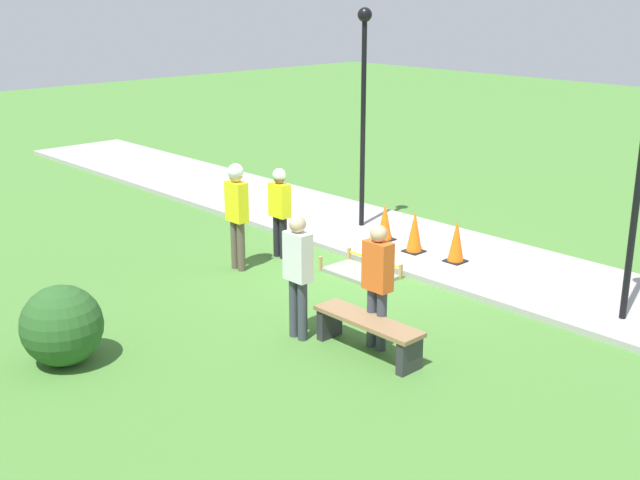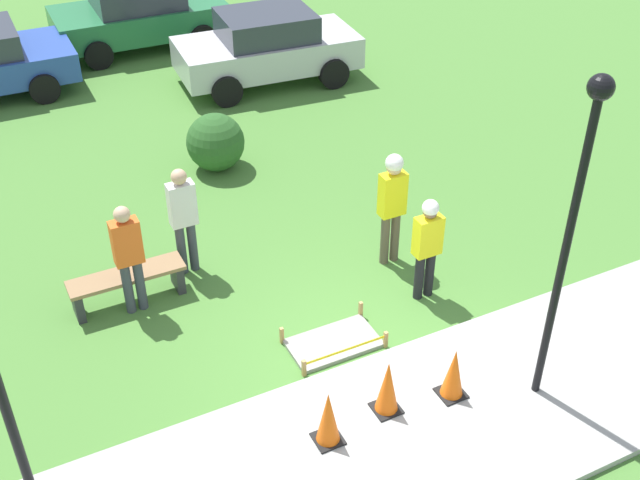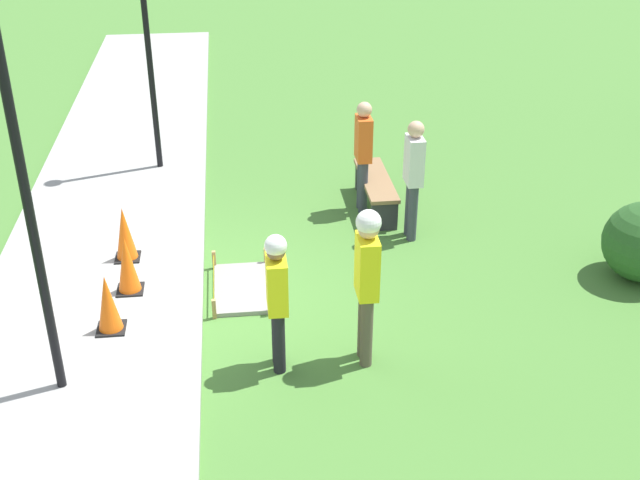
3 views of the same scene
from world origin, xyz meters
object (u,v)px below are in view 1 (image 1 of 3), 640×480
(bystander_in_gray_shirt, at_px, (298,269))
(traffic_cone_sidewalk_edge, at_px, (385,222))
(traffic_cone_far_patch, at_px, (415,232))
(lamppost_near, at_px, (364,88))
(worker_assistant, at_px, (280,205))
(worker_supervisor, at_px, (237,206))
(park_bench, at_px, (368,329))
(bystander_in_orange_shirt, at_px, (378,279))
(traffic_cone_near_patch, at_px, (456,241))

(bystander_in_gray_shirt, bearing_deg, traffic_cone_sidewalk_edge, -62.91)
(traffic_cone_far_patch, bearing_deg, lamppost_near, -16.46)
(lamppost_near, bearing_deg, worker_assistant, 94.77)
(traffic_cone_sidewalk_edge, distance_m, worker_assistant, 2.18)
(worker_supervisor, relative_size, lamppost_near, 0.44)
(park_bench, distance_m, bystander_in_orange_shirt, 0.69)
(traffic_cone_far_patch, xyz_separation_m, park_bench, (-2.26, 3.62, -0.13))
(worker_assistant, relative_size, lamppost_near, 0.39)
(traffic_cone_sidewalk_edge, xyz_separation_m, lamppost_near, (1.02, -0.41, 2.42))
(park_bench, relative_size, worker_assistant, 1.01)
(park_bench, distance_m, worker_supervisor, 4.11)
(park_bench, bearing_deg, worker_assistant, -24.65)
(traffic_cone_near_patch, distance_m, worker_supervisor, 3.93)
(traffic_cone_far_patch, xyz_separation_m, traffic_cone_sidewalk_edge, (0.87, -0.15, -0.02))
(park_bench, xyz_separation_m, bystander_in_gray_shirt, (1.03, 0.34, 0.67))
(traffic_cone_sidewalk_edge, height_order, bystander_in_gray_shirt, bystander_in_gray_shirt)
(lamppost_near, bearing_deg, traffic_cone_sidewalk_edge, 157.91)
(traffic_cone_near_patch, xyz_separation_m, park_bench, (-1.39, 3.74, -0.13))
(park_bench, distance_m, bystander_in_gray_shirt, 1.28)
(traffic_cone_far_patch, bearing_deg, traffic_cone_sidewalk_edge, -9.46)
(worker_supervisor, bearing_deg, bystander_in_gray_shirt, 158.09)
(bystander_in_orange_shirt, bearing_deg, lamppost_near, -43.95)
(traffic_cone_far_patch, distance_m, worker_supervisor, 3.33)
(bystander_in_orange_shirt, bearing_deg, traffic_cone_near_patch, -69.06)
(worker_supervisor, height_order, worker_assistant, worker_supervisor)
(park_bench, height_order, worker_assistant, worker_assistant)
(bystander_in_orange_shirt, bearing_deg, bystander_in_gray_shirt, 29.54)
(traffic_cone_near_patch, distance_m, worker_assistant, 3.24)
(park_bench, distance_m, worker_assistant, 4.40)
(park_bench, relative_size, bystander_in_gray_shirt, 0.94)
(traffic_cone_sidewalk_edge, bearing_deg, traffic_cone_far_patch, 170.54)
(traffic_cone_near_patch, height_order, lamppost_near, lamppost_near)
(bystander_in_orange_shirt, distance_m, bystander_in_gray_shirt, 1.14)
(traffic_cone_far_patch, height_order, park_bench, traffic_cone_far_patch)
(traffic_cone_sidewalk_edge, xyz_separation_m, worker_supervisor, (0.81, 2.94, 0.70))
(traffic_cone_near_patch, bearing_deg, traffic_cone_sidewalk_edge, -1.06)
(traffic_cone_near_patch, xyz_separation_m, worker_supervisor, (2.56, 2.90, 0.68))
(worker_supervisor, bearing_deg, park_bench, 168.09)
(worker_assistant, relative_size, bystander_in_gray_shirt, 0.93)
(traffic_cone_far_patch, distance_m, worker_assistant, 2.53)
(traffic_cone_sidewalk_edge, relative_size, worker_supervisor, 0.39)
(traffic_cone_sidewalk_edge, relative_size, bystander_in_orange_shirt, 0.42)
(park_bench, height_order, bystander_in_orange_shirt, bystander_in_orange_shirt)
(traffic_cone_sidewalk_edge, bearing_deg, traffic_cone_near_patch, 178.94)
(worker_assistant, bearing_deg, traffic_cone_sidewalk_edge, -112.79)
(lamppost_near, bearing_deg, bystander_in_orange_shirt, 136.05)
(traffic_cone_far_patch, relative_size, traffic_cone_sidewalk_edge, 1.06)
(worker_assistant, distance_m, lamppost_near, 3.04)
(worker_supervisor, distance_m, bystander_in_gray_shirt, 3.14)
(worker_assistant, bearing_deg, bystander_in_orange_shirt, 157.83)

